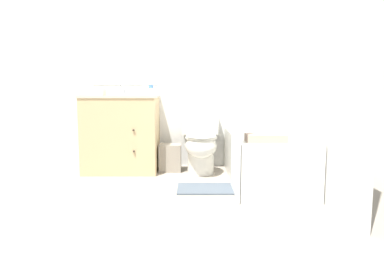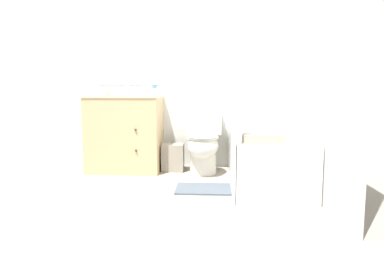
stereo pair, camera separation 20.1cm
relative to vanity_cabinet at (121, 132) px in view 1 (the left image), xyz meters
The scene contains 14 objects.
ground_plane 1.56m from the vanity_cabinet, 60.73° to the right, with size 14.00×14.00×0.00m, color gray.
wall_back 1.12m from the vanity_cabinet, 22.07° to the left, with size 8.00×0.06×2.50m.
wall_right 2.13m from the vanity_cabinet, 15.19° to the right, with size 0.05×2.57×2.50m.
vanity_cabinet is the anchor object (origin of this frame).
sink_faucet 0.50m from the vanity_cabinet, 90.00° to the left, with size 0.14×0.12×0.12m.
toilet 0.91m from the vanity_cabinet, ahead, with size 0.41×0.66×0.72m.
bathtub 1.61m from the vanity_cabinet, 16.75° to the right, with size 0.67×1.46×0.49m.
shower_curtain 1.59m from the vanity_cabinet, 37.54° to the right, with size 0.02×0.54×2.01m.
wastebasket 0.62m from the vanity_cabinet, ahead, with size 0.25×0.21×0.31m.
tissue_box 0.55m from the vanity_cabinet, ahead, with size 0.15×0.14×0.10m.
soap_dispenser 0.59m from the vanity_cabinet, ahead, with size 0.06×0.06×0.14m.
hand_towel_folded 0.55m from the vanity_cabinet, 150.99° to the right, with size 0.23×0.15×0.07m.
bath_towel_folded 1.74m from the vanity_cabinet, 34.57° to the right, with size 0.34×0.20×0.07m.
bath_mat 1.27m from the vanity_cabinet, 38.85° to the right, with size 0.53×0.37×0.02m.
Camera 1 is at (0.07, -2.56, 0.91)m, focal length 32.00 mm.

